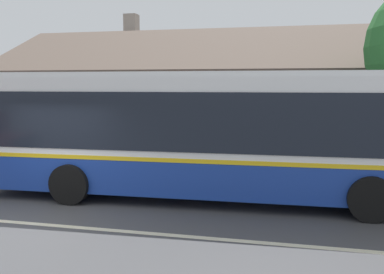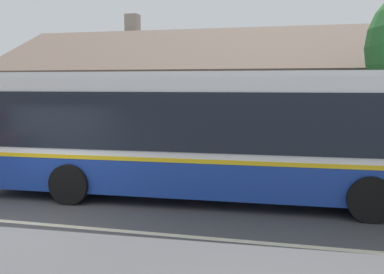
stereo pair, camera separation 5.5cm
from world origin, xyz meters
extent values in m
plane|color=#424244|center=(0.00, 0.00, 0.00)|extent=(300.00, 300.00, 0.00)
cube|color=gray|center=(0.00, 6.00, 0.07)|extent=(60.00, 3.00, 0.15)
cube|color=beige|center=(0.00, 0.00, 0.00)|extent=(60.00, 0.16, 0.01)
cube|color=gray|center=(2.32, 14.11, 1.72)|extent=(20.88, 10.84, 3.44)
cube|color=brown|center=(2.32, 11.40, 4.56)|extent=(21.48, 5.48, 2.38)
cube|color=brown|center=(2.32, 16.82, 4.56)|extent=(21.48, 5.48, 2.38)
cube|color=gray|center=(-3.43, 15.20, 6.18)|extent=(0.70, 0.70, 1.20)
cube|color=black|center=(-4.99, 8.66, 1.89)|extent=(1.10, 0.06, 1.30)
cube|color=#4C3323|center=(5.45, 8.66, 1.05)|extent=(1.00, 0.06, 2.10)
cube|color=navy|center=(3.37, 2.90, 0.70)|extent=(11.98, 2.89, 0.86)
cube|color=gold|center=(3.37, 2.90, 1.18)|extent=(12.00, 2.91, 0.10)
cube|color=white|center=(3.37, 2.90, 2.17)|extent=(11.98, 2.89, 1.88)
cube|color=white|center=(3.37, 2.90, 3.17)|extent=(11.73, 2.75, 0.12)
cube|color=black|center=(3.33, 4.16, 2.07)|extent=(10.94, 0.39, 1.38)
cube|color=black|center=(3.41, 1.64, 2.07)|extent=(10.94, 0.39, 1.38)
cube|color=#B21919|center=(1.84, 4.12, 0.70)|extent=(3.33, 0.14, 0.60)
cylinder|color=black|center=(7.02, 4.27, 0.50)|extent=(1.01, 0.31, 1.00)
cylinder|color=black|center=(7.10, 1.77, 0.50)|extent=(1.01, 0.31, 1.00)
cylinder|color=black|center=(0.06, 4.04, 0.50)|extent=(1.01, 0.31, 1.00)
cylinder|color=black|center=(0.14, 1.54, 0.50)|extent=(1.01, 0.31, 1.00)
cube|color=black|center=(-4.77, 5.36, 0.38)|extent=(0.08, 0.43, 0.45)
cube|color=brown|center=(-1.56, 5.91, 0.60)|extent=(1.52, 0.10, 0.04)
cube|color=brown|center=(-1.56, 5.77, 0.60)|extent=(1.52, 0.10, 0.04)
cube|color=brown|center=(-1.56, 5.62, 0.60)|extent=(1.52, 0.10, 0.04)
cube|color=brown|center=(-1.56, 5.50, 0.90)|extent=(1.52, 0.04, 0.10)
cube|color=brown|center=(-1.56, 5.50, 1.04)|extent=(1.52, 0.04, 0.10)
cube|color=black|center=(-0.95, 5.77, 0.38)|extent=(0.08, 0.43, 0.45)
cube|color=black|center=(-2.16, 5.77, 0.38)|extent=(0.08, 0.43, 0.45)
camera|label=1|loc=(5.40, -7.75, 2.94)|focal=40.00mm
camera|label=2|loc=(5.45, -7.74, 2.94)|focal=40.00mm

